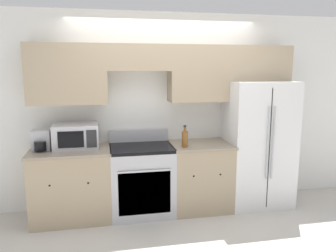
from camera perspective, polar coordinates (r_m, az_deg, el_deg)
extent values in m
plane|color=beige|center=(4.25, 0.84, -16.09)|extent=(12.00, 12.00, 0.00)
cube|color=white|center=(4.50, -0.86, 2.73)|extent=(8.00, 0.06, 2.60)
cube|color=tan|center=(4.22, -17.11, 8.63)|extent=(0.95, 0.33, 0.73)
cube|color=tan|center=(4.22, -5.14, 11.76)|extent=(0.80, 0.33, 0.33)
cube|color=tan|center=(4.52, 10.68, 8.97)|extent=(1.65, 0.33, 0.73)
cube|color=tan|center=(4.32, -16.37, -9.93)|extent=(0.95, 0.62, 0.86)
cube|color=gray|center=(4.19, -16.67, -4.17)|extent=(0.98, 0.64, 0.03)
sphere|color=black|center=(4.02, -19.93, -9.71)|extent=(0.03, 0.03, 0.03)
sphere|color=black|center=(3.97, -13.72, -9.61)|extent=(0.03, 0.03, 0.03)
cube|color=tan|center=(4.47, 5.57, -8.86)|extent=(0.77, 0.62, 0.86)
cube|color=gray|center=(4.34, 5.67, -3.28)|extent=(0.80, 0.64, 0.03)
sphere|color=black|center=(4.10, 4.48, -8.69)|extent=(0.03, 0.03, 0.03)
sphere|color=black|center=(4.21, 9.10, -8.31)|extent=(0.03, 0.03, 0.03)
cube|color=#B7B7BC|center=(4.32, -4.59, -9.56)|extent=(0.80, 0.62, 0.85)
cube|color=black|center=(4.05, -4.07, -11.56)|extent=(0.64, 0.01, 0.55)
cube|color=black|center=(4.19, -4.67, -3.80)|extent=(0.80, 0.62, 0.04)
cube|color=#B7B7BC|center=(4.44, -5.10, -1.69)|extent=(0.80, 0.04, 0.16)
cylinder|color=silver|center=(3.93, -4.07, -7.88)|extent=(0.64, 0.02, 0.02)
cube|color=white|center=(4.72, 15.04, -2.83)|extent=(0.87, 0.77, 1.70)
cube|color=black|center=(4.39, 17.21, -3.89)|extent=(0.01, 0.01, 1.56)
cylinder|color=#B7B7BC|center=(4.33, 17.03, -2.91)|extent=(0.02, 0.02, 0.94)
cylinder|color=#B7B7BC|center=(4.36, 17.84, -2.86)|extent=(0.02, 0.02, 0.94)
cube|color=#B7B7BC|center=(4.21, -15.66, -1.68)|extent=(0.54, 0.40, 0.30)
cube|color=black|center=(4.02, -16.57, -2.29)|extent=(0.30, 0.01, 0.20)
cube|color=#262628|center=(4.00, -13.17, -2.18)|extent=(0.12, 0.01, 0.21)
cylinder|color=brown|center=(4.11, 2.94, -2.33)|extent=(0.08, 0.08, 0.20)
cylinder|color=brown|center=(4.08, 2.95, -0.57)|extent=(0.03, 0.03, 0.06)
cylinder|color=black|center=(4.07, 2.96, -0.02)|extent=(0.04, 0.04, 0.02)
cube|color=#B7B7BC|center=(4.27, -21.16, -2.24)|extent=(0.22, 0.20, 0.24)
cylinder|color=black|center=(4.18, -21.36, -3.27)|extent=(0.14, 0.14, 0.11)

